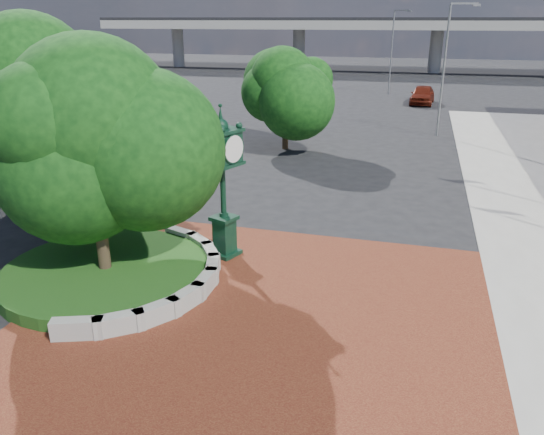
{
  "coord_description": "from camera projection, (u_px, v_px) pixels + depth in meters",
  "views": [
    {
      "loc": [
        3.63,
        -12.44,
        7.36
      ],
      "look_at": [
        -0.24,
        1.5,
        1.91
      ],
      "focal_mm": 35.0,
      "sensor_mm": 36.0,
      "label": 1
    }
  ],
  "objects": [
    {
      "name": "post_clock",
      "position": [
        223.0,
        177.0,
        16.61
      ],
      "size": [
        1.26,
        1.26,
        4.9
      ],
      "color": "black",
      "rests_on": "ground"
    },
    {
      "name": "plaza",
      "position": [
        255.0,
        319.0,
        13.81
      ],
      "size": [
        12.0,
        12.0,
        0.04
      ],
      "primitive_type": "cube",
      "color": "#5E2216",
      "rests_on": "ground"
    },
    {
      "name": "parked_car",
      "position": [
        422.0,
        95.0,
        48.32
      ],
      "size": [
        2.33,
        5.04,
        1.67
      ],
      "primitive_type": "imported",
      "rotation": [
        0.0,
        0.0,
        -0.07
      ],
      "color": "#58190C",
      "rests_on": "ground"
    },
    {
      "name": "overpass",
      "position": [
        400.0,
        25.0,
        75.59
      ],
      "size": [
        90.0,
        12.0,
        7.5
      ],
      "color": "#9E9B93",
      "rests_on": "ground"
    },
    {
      "name": "ground",
      "position": [
        266.0,
        301.0,
        14.71
      ],
      "size": [
        200.0,
        200.0,
        0.0
      ],
      "primitive_type": "plane",
      "color": "black",
      "rests_on": "ground"
    },
    {
      "name": "planter_wall",
      "position": [
        176.0,
        280.0,
        15.3
      ],
      "size": [
        2.96,
        6.77,
        0.54
      ],
      "color": "#9E9B93",
      "rests_on": "ground"
    },
    {
      "name": "tree_street",
      "position": [
        286.0,
        94.0,
        30.81
      ],
      "size": [
        4.4,
        4.4,
        5.45
      ],
      "color": "#38281C",
      "rests_on": "ground"
    },
    {
      "name": "street_lamp_far",
      "position": [
        394.0,
        46.0,
        52.89
      ],
      "size": [
        1.76,
        0.76,
        8.15
      ],
      "color": "slate",
      "rests_on": "ground"
    },
    {
      "name": "street_lamp_near",
      "position": [
        448.0,
        60.0,
        33.71
      ],
      "size": [
        1.84,
        0.57,
        8.28
      ],
      "color": "slate",
      "rests_on": "ground"
    },
    {
      "name": "tree_planter",
      "position": [
        92.0,
        158.0,
        14.65
      ],
      "size": [
        5.2,
        5.2,
        6.33
      ],
      "color": "#38281C",
      "rests_on": "ground"
    },
    {
      "name": "grass_bed",
      "position": [
        106.0,
        273.0,
        15.9
      ],
      "size": [
        6.1,
        6.1,
        0.4
      ],
      "primitive_type": "cylinder",
      "color": "#134315",
      "rests_on": "ground"
    }
  ]
}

